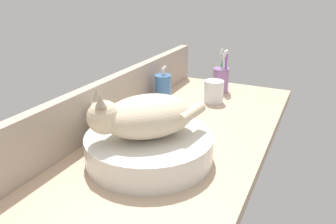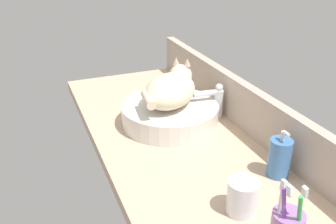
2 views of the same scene
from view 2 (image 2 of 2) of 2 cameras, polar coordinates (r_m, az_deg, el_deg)
ground_plane at (r=129.79cm, az=1.55°, el=-4.80°), size 138.53×54.24×4.00cm
backsplash_panel at (r=136.14cm, az=11.43°, el=1.02°), size 138.53×3.60×16.35cm
sink_basin at (r=136.96cm, az=0.28°, el=-0.32°), size 35.30×35.30×7.53cm
cat at (r=134.26cm, az=0.46°, el=3.58°), size 29.94×29.39×14.00cm
faucet at (r=141.09cm, az=7.26°, el=1.86°), size 3.93×11.86×13.60cm
soap_dispenser at (r=112.06cm, az=16.62°, el=-6.68°), size 6.44×6.44×14.90cm
water_glass at (r=97.48cm, az=11.29°, el=-12.76°), size 7.93×7.93×9.04cm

